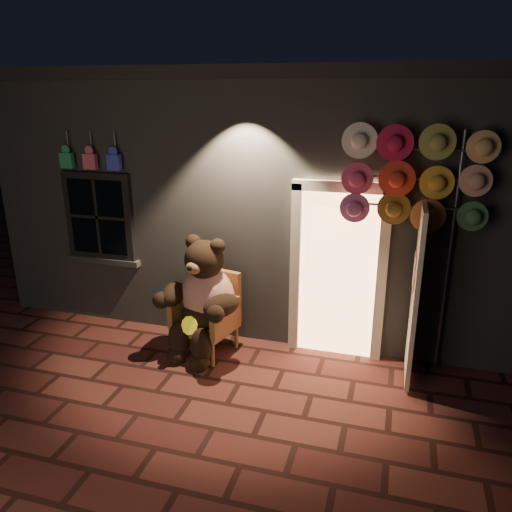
% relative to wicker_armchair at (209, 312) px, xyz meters
% --- Properties ---
extents(ground, '(60.00, 60.00, 0.00)m').
position_rel_wicker_armchair_xyz_m(ground, '(0.20, -1.09, -0.51)').
color(ground, '#5B2B22').
rests_on(ground, ground).
extents(shop_building, '(7.30, 5.95, 3.51)m').
position_rel_wicker_armchair_xyz_m(shop_building, '(0.20, 2.90, 1.22)').
color(shop_building, slate).
rests_on(shop_building, ground).
extents(wicker_armchair, '(0.83, 0.78, 1.03)m').
position_rel_wicker_armchair_xyz_m(wicker_armchair, '(0.00, 0.00, 0.00)').
color(wicker_armchair, olive).
rests_on(wicker_armchair, ground).
extents(teddy_bear, '(1.10, 0.97, 1.56)m').
position_rel_wicker_armchair_xyz_m(teddy_bear, '(-0.02, -0.13, 0.22)').
color(teddy_bear, '#B12712').
rests_on(teddy_bear, ground).
extents(hat_rack, '(1.59, 0.22, 2.81)m').
position_rel_wicker_armchair_xyz_m(hat_rack, '(2.34, 0.18, 1.74)').
color(hat_rack, '#59595E').
rests_on(hat_rack, ground).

